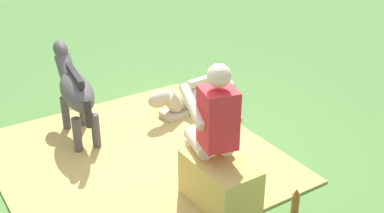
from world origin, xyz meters
TOP-DOWN VIEW (x-y plane):
  - ground_plane at (0.00, 0.00)m, footprint 24.00×24.00m
  - hay_patch at (0.00, 0.29)m, footprint 2.80×2.70m
  - hay_bale at (-1.11, 0.03)m, footprint 0.72×0.42m
  - person_seated at (-0.95, 0.00)m, footprint 0.71×0.51m
  - pony_standing at (0.79, 0.61)m, footprint 1.34×0.43m
  - pony_lying at (0.60, -0.94)m, footprint 0.48×1.35m
  - soda_bottle at (-1.57, -0.46)m, footprint 0.07×0.07m

SIDE VIEW (x-z plane):
  - ground_plane at x=0.00m, z-range 0.00..0.00m
  - hay_patch at x=0.00m, z-range 0.00..0.02m
  - soda_bottle at x=-1.57m, z-range 0.00..0.26m
  - pony_lying at x=0.60m, z-range -0.02..0.40m
  - hay_bale at x=-1.11m, z-range 0.00..0.47m
  - pony_standing at x=0.79m, z-range 0.10..1.05m
  - person_seated at x=-0.95m, z-range 0.07..1.42m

